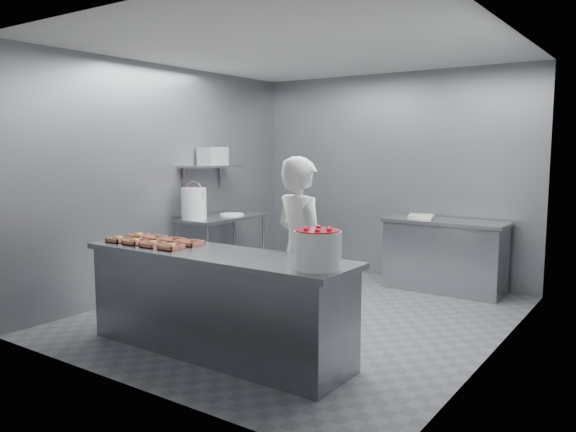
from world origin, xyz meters
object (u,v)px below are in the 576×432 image
at_px(tray_4, 139,236).
at_px(tray_6, 173,241).
at_px(glaze_bucket, 194,203).
at_px(appliance, 213,156).
at_px(tray_3, 172,247).
at_px(worker, 301,252).
at_px(tray_7, 192,243).
at_px(tray_1, 135,242).
at_px(tray_5, 156,238).
at_px(back_counter, 444,255).
at_px(tray_2, 153,244).
at_px(service_counter, 216,302).
at_px(tray_0, 119,239).
at_px(strawberry_tub, 318,248).
at_px(prep_table, 222,239).

xyz_separation_m(tray_4, tray_6, (0.48, 0.00, -0.00)).
xyz_separation_m(glaze_bucket, appliance, (-0.10, 0.47, 0.58)).
height_order(tray_4, glaze_bucket, glaze_bucket).
distance_m(tray_3, worker, 1.15).
distance_m(tray_6, tray_7, 0.24).
height_order(tray_1, tray_5, tray_1).
bearing_deg(tray_5, glaze_bucket, 121.11).
distance_m(back_counter, tray_3, 3.65).
xyz_separation_m(tray_7, glaze_bucket, (-1.32, 1.39, 0.19)).
bearing_deg(back_counter, tray_3, -111.15).
height_order(tray_7, appliance, appliance).
bearing_deg(tray_2, service_counter, 10.88).
relative_size(tray_0, glaze_bucket, 0.39).
xyz_separation_m(tray_5, strawberry_tub, (1.96, -0.19, 0.14)).
relative_size(tray_5, tray_6, 1.00).
relative_size(back_counter, worker, 0.87).
bearing_deg(tray_4, tray_6, 0.00).
bearing_deg(strawberry_tub, back_counter, 93.10).
relative_size(back_counter, glaze_bucket, 3.13).
height_order(tray_1, appliance, appliance).
distance_m(prep_table, glaze_bucket, 0.68).
bearing_deg(tray_6, worker, 22.84).
bearing_deg(tray_2, back_counter, 65.40).
bearing_deg(tray_7, strawberry_tub, -7.43).
bearing_deg(tray_2, tray_1, 180.00).
bearing_deg(glaze_bucket, tray_1, -62.98).
height_order(tray_2, tray_5, tray_2).
relative_size(tray_1, tray_7, 1.00).
distance_m(tray_2, appliance, 2.53).
relative_size(tray_0, strawberry_tub, 0.53).
bearing_deg(service_counter, tray_2, -169.12).
relative_size(back_counter, tray_2, 8.01).
xyz_separation_m(tray_2, appliance, (-1.17, 2.11, 0.76)).
relative_size(service_counter, appliance, 8.20).
xyz_separation_m(prep_table, tray_5, (0.77, -1.83, 0.33)).
distance_m(prep_table, appliance, 1.10).
relative_size(tray_6, glaze_bucket, 0.39).
relative_size(tray_3, glaze_bucket, 0.39).
distance_m(tray_1, worker, 1.55).
relative_size(tray_5, appliance, 0.59).
bearing_deg(back_counter, glaze_bucket, -146.39).
height_order(tray_6, worker, worker).
distance_m(service_counter, tray_2, 0.81).
distance_m(tray_2, tray_7, 0.35).
height_order(prep_table, back_counter, same).
bearing_deg(worker, tray_7, 48.98).
bearing_deg(tray_5, service_counter, -8.01).
relative_size(service_counter, tray_3, 13.88).
xyz_separation_m(back_counter, tray_7, (-1.30, -3.13, 0.47)).
bearing_deg(tray_0, tray_4, 90.00).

